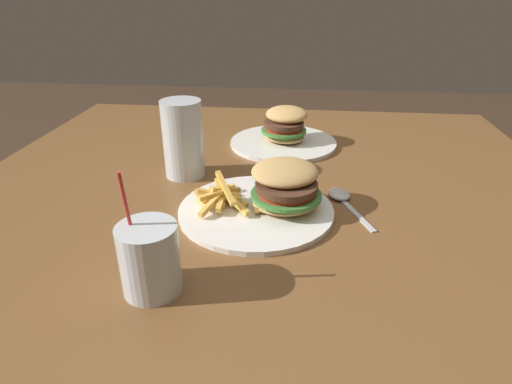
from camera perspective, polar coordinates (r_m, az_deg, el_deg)
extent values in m
cube|color=brown|center=(0.90, 1.19, -0.12)|extent=(1.28, 1.19, 0.03)
cylinder|color=brown|center=(1.66, -17.19, -2.13)|extent=(0.07, 0.07, 0.68)
cylinder|color=brown|center=(1.61, 23.41, -4.11)|extent=(0.07, 0.07, 0.68)
cylinder|color=white|center=(0.79, 0.00, -2.45)|extent=(0.29, 0.29, 0.01)
ellipsoid|color=tan|center=(0.79, 4.00, -1.32)|extent=(0.14, 0.13, 0.02)
cylinder|color=#428438|center=(0.78, 4.04, -0.35)|extent=(0.16, 0.16, 0.01)
cylinder|color=red|center=(0.78, 4.06, 0.14)|extent=(0.13, 0.13, 0.01)
cylinder|color=#4C2D1E|center=(0.77, 4.08, 0.80)|extent=(0.14, 0.14, 0.01)
ellipsoid|color=tan|center=(0.78, 3.90, 2.67)|extent=(0.15, 0.13, 0.04)
cube|color=gold|center=(0.78, -4.13, 0.57)|extent=(0.05, 0.08, 0.04)
cube|color=gold|center=(0.83, -4.73, 0.29)|extent=(0.05, 0.05, 0.01)
cube|color=gold|center=(0.79, -7.02, -1.40)|extent=(0.04, 0.05, 0.02)
cube|color=gold|center=(0.80, -6.39, -0.51)|extent=(0.06, 0.03, 0.02)
cube|color=gold|center=(0.79, 0.11, -1.79)|extent=(0.02, 0.06, 0.02)
cube|color=gold|center=(0.84, -6.06, 0.01)|extent=(0.02, 0.06, 0.02)
cube|color=gold|center=(0.82, -4.86, -0.06)|extent=(0.04, 0.09, 0.02)
cube|color=gold|center=(0.80, -4.03, 0.30)|extent=(0.05, 0.05, 0.02)
cube|color=gold|center=(0.78, -2.59, -1.60)|extent=(0.06, 0.07, 0.01)
cube|color=gold|center=(0.81, -4.18, -0.10)|extent=(0.06, 0.03, 0.01)
cube|color=gold|center=(0.81, -3.54, -0.89)|extent=(0.08, 0.04, 0.02)
cube|color=gold|center=(0.79, -4.60, -1.04)|extent=(0.01, 0.07, 0.02)
cube|color=gold|center=(0.79, -4.84, -0.45)|extent=(0.08, 0.01, 0.02)
cube|color=gold|center=(0.78, -5.58, -1.14)|extent=(0.05, 0.08, 0.03)
cube|color=gold|center=(0.78, -5.66, -0.35)|extent=(0.05, 0.04, 0.01)
cube|color=gold|center=(0.83, -5.27, -0.29)|extent=(0.06, 0.03, 0.02)
cylinder|color=silver|center=(0.93, -9.70, 6.98)|extent=(0.09, 0.09, 0.17)
cylinder|color=#C67F23|center=(0.93, -9.67, 6.65)|extent=(0.08, 0.08, 0.15)
cylinder|color=silver|center=(0.60, -13.98, -8.65)|extent=(0.08, 0.08, 0.10)
cylinder|color=yellow|center=(0.61, -13.86, -9.56)|extent=(0.07, 0.07, 0.08)
cylinder|color=red|center=(0.59, -16.24, -5.05)|extent=(0.01, 0.02, 0.18)
ellipsoid|color=silver|center=(0.86, 11.00, -0.28)|extent=(0.06, 0.06, 0.01)
cube|color=silver|center=(0.80, 13.44, -3.10)|extent=(0.05, 0.11, 0.00)
cylinder|color=white|center=(1.13, 3.66, 6.57)|extent=(0.28, 0.28, 0.01)
ellipsoid|color=tan|center=(1.12, 3.69, 7.41)|extent=(0.14, 0.13, 0.02)
cylinder|color=#428438|center=(1.12, 3.71, 8.18)|extent=(0.15, 0.15, 0.01)
cylinder|color=red|center=(1.11, 3.72, 8.55)|extent=(0.12, 0.12, 0.01)
cylinder|color=#4C2D1E|center=(1.11, 3.74, 9.04)|extent=(0.13, 0.13, 0.01)
ellipsoid|color=tan|center=(1.12, 4.09, 10.30)|extent=(0.14, 0.13, 0.05)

